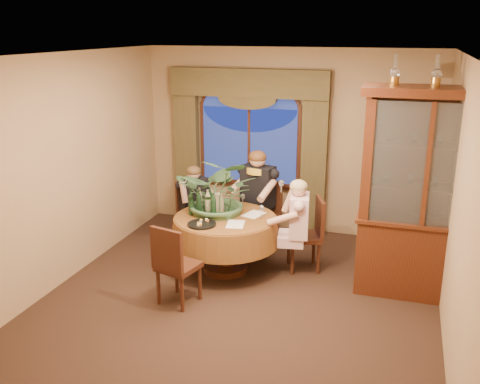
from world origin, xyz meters
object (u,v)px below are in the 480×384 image
(dining_table, at_px, (225,244))
(china_cabinet, at_px, (424,196))
(wine_bottle_0, at_px, (191,203))
(chair_back_right, at_px, (262,216))
(oil_lamp_left, at_px, (395,70))
(chair_front_left, at_px, (179,264))
(wine_bottle_1, at_px, (213,205))
(chair_right, at_px, (304,235))
(chair_back, at_px, (196,216))
(person_pink, at_px, (299,228))
(stoneware_vase, at_px, (219,203))
(wine_bottle_5, at_px, (199,203))
(centerpiece_plant, at_px, (220,164))
(wine_bottle_3, at_px, (200,200))
(person_scarf, at_px, (258,199))
(wine_bottle_4, at_px, (208,202))
(wine_bottle_2, at_px, (210,199))
(oil_lamp_center, at_px, (437,71))
(olive_bowl, at_px, (224,217))
(person_back, at_px, (194,206))
(oil_lamp_right, at_px, (480,72))

(dining_table, bearing_deg, china_cabinet, 2.20)
(wine_bottle_0, bearing_deg, china_cabinet, 3.02)
(chair_back_right, bearing_deg, oil_lamp_left, 170.06)
(chair_front_left, bearing_deg, wine_bottle_1, 96.81)
(chair_right, relative_size, chair_back, 1.00)
(person_pink, height_order, wine_bottle_1, person_pink)
(chair_front_left, bearing_deg, chair_back, 118.86)
(stoneware_vase, bearing_deg, wine_bottle_5, -144.78)
(centerpiece_plant, bearing_deg, chair_back, 139.07)
(dining_table, relative_size, centerpiece_plant, 1.20)
(china_cabinet, distance_m, wine_bottle_3, 2.77)
(china_cabinet, xyz_separation_m, chair_back, (-3.03, 0.51, -0.75))
(wine_bottle_3, bearing_deg, chair_back_right, 52.31)
(stoneware_vase, bearing_deg, person_scarf, 68.54)
(wine_bottle_0, bearing_deg, chair_front_left, -77.20)
(wine_bottle_4, bearing_deg, chair_front_left, -89.43)
(chair_right, bearing_deg, wine_bottle_2, 79.35)
(centerpiece_plant, bearing_deg, stoneware_vase, -172.67)
(oil_lamp_left, relative_size, wine_bottle_2, 1.03)
(chair_back, bearing_deg, chair_front_left, 57.45)
(oil_lamp_center, bearing_deg, wine_bottle_0, -176.98)
(dining_table, height_order, olive_bowl, olive_bowl)
(chair_back, distance_m, person_back, 0.15)
(wine_bottle_1, bearing_deg, chair_back, 127.79)
(chair_right, relative_size, person_scarf, 0.67)
(oil_lamp_left, xyz_separation_m, wine_bottle_2, (-2.21, 0.06, -1.72))
(oil_lamp_center, height_order, stoneware_vase, oil_lamp_center)
(person_scarf, bearing_deg, chair_back, 31.58)
(chair_back_right, distance_m, wine_bottle_3, 1.12)
(wine_bottle_0, bearing_deg, wine_bottle_4, 25.02)
(wine_bottle_5, bearing_deg, chair_front_left, -83.54)
(oil_lamp_left, bearing_deg, person_pink, 176.41)
(oil_lamp_right, distance_m, wine_bottle_5, 3.59)
(olive_bowl, xyz_separation_m, wine_bottle_5, (-0.36, 0.04, 0.14))
(china_cabinet, height_order, chair_back, china_cabinet)
(person_pink, relative_size, person_scarf, 0.89)
(wine_bottle_1, bearing_deg, person_pink, 12.42)
(oil_lamp_right, bearing_deg, wine_bottle_3, -179.85)
(chair_right, xyz_separation_m, wine_bottle_5, (-1.31, -0.39, 0.44))
(oil_lamp_left, xyz_separation_m, person_back, (-2.65, 0.58, -2.03))
(china_cabinet, bearing_deg, chair_back_right, 159.23)
(centerpiece_plant, distance_m, olive_bowl, 0.67)
(person_back, height_order, centerpiece_plant, centerpiece_plant)
(person_back, relative_size, wine_bottle_3, 3.67)
(china_cabinet, relative_size, chair_back, 2.56)
(person_pink, relative_size, wine_bottle_2, 3.88)
(china_cabinet, distance_m, centerpiece_plant, 2.49)
(oil_lamp_center, height_order, wine_bottle_0, oil_lamp_center)
(stoneware_vase, bearing_deg, wine_bottle_0, -150.50)
(chair_back_right, distance_m, person_scarf, 0.25)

